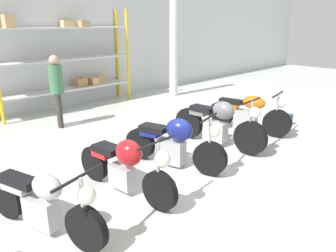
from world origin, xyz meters
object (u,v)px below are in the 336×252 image
motorcycle_red (126,165)px  toolbox (284,120)px  person_browsing (57,85)px  motorcycle_silver (43,202)px  motorcycle_grey (219,123)px  motorcycle_orange (248,114)px  shelving_rack (68,59)px  motorcycle_blue (174,143)px

motorcycle_red → toolbox: bearing=83.7°
person_browsing → motorcycle_silver: bearing=82.3°
motorcycle_red → motorcycle_grey: 2.63m
motorcycle_silver → motorcycle_orange: motorcycle_orange is taller
shelving_rack → motorcycle_orange: (1.87, -4.90, -1.03)m
motorcycle_grey → person_browsing: person_browsing is taller
shelving_rack → motorcycle_silver: 6.32m
motorcycle_red → person_browsing: person_browsing is taller
shelving_rack → motorcycle_red: size_ratio=2.04×
motorcycle_grey → toolbox: size_ratio=4.96×
motorcycle_orange → toolbox: (1.03, -0.41, -0.28)m
motorcycle_red → motorcycle_silver: bearing=-92.9°
motorcycle_silver → motorcycle_red: (1.30, 0.06, 0.05)m
motorcycle_grey → toolbox: (2.27, -0.33, -0.34)m
motorcycle_red → person_browsing: 3.93m
person_browsing → toolbox: bearing=157.9°
motorcycle_silver → person_browsing: size_ratio=1.09×
person_browsing → toolbox: size_ratio=3.97×
motorcycle_blue → motorcycle_orange: (2.63, 0.15, -0.03)m
shelving_rack → motorcycle_red: 5.69m
shelving_rack → person_browsing: 1.87m
motorcycle_orange → person_browsing: (-2.98, 3.44, 0.61)m
motorcycle_red → motorcycle_blue: motorcycle_blue is taller
motorcycle_silver → motorcycle_orange: (5.15, 0.40, -0.00)m
motorcycle_silver → toolbox: (6.18, -0.00, -0.28)m
shelving_rack → motorcycle_red: shelving_rack is taller
motorcycle_blue → motorcycle_red: bearing=-96.3°
motorcycle_grey → shelving_rack: bearing=-177.0°
motorcycle_grey → motorcycle_blue: bearing=-91.5°
motorcycle_grey → toolbox: 2.32m
person_browsing → motorcycle_red: bearing=98.8°
shelving_rack → motorcycle_silver: shelving_rack is taller
motorcycle_orange → motorcycle_red: bearing=-96.1°
motorcycle_blue → person_browsing: size_ratio=1.13×
motorcycle_silver → motorcycle_orange: bearing=78.4°
motorcycle_blue → motorcycle_grey: bearing=77.4°
motorcycle_blue → motorcycle_grey: motorcycle_grey is taller
motorcycle_grey → toolbox: motorcycle_grey is taller
motorcycle_silver → motorcycle_blue: 2.54m
motorcycle_orange → shelving_rack: bearing=-170.3°
person_browsing → motorcycle_blue: bearing=117.4°
motorcycle_orange → toolbox: bearing=57.2°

